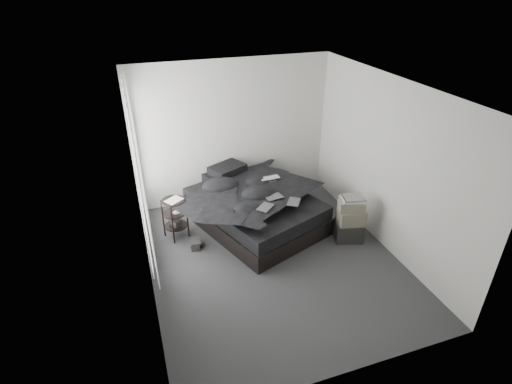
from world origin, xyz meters
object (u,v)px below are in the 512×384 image
object	(u,v)px
box_lower	(349,230)
side_stand	(175,219)
laptop	(271,175)
bed	(255,216)

from	to	relation	value
box_lower	side_stand	bearing A→B (deg)	159.63
side_stand	laptop	bearing A→B (deg)	4.27
bed	laptop	distance (m)	0.76
side_stand	bed	bearing A→B (deg)	-2.56
bed	box_lower	bearing A→B (deg)	-55.65
bed	laptop	xyz separation A→B (m)	(0.35, 0.19, 0.64)
side_stand	box_lower	distance (m)	2.82
laptop	box_lower	size ratio (longest dim) A/B	0.80
laptop	box_lower	xyz separation A→B (m)	(0.94, -1.11, -0.63)
laptop	bed	bearing A→B (deg)	-154.50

